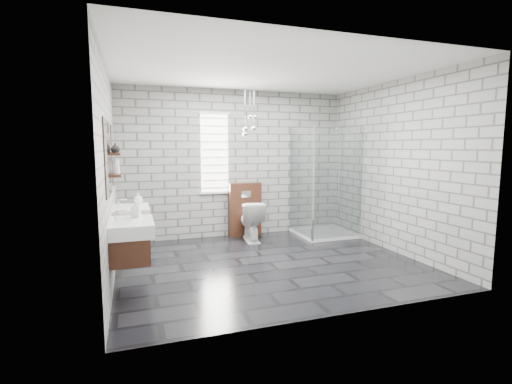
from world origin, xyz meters
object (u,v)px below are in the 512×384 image
cistern_panel (245,209)px  shower_enclosure (322,210)px  vanity_right (128,214)px  toilet (251,221)px  vanity_left (128,229)px

cistern_panel → shower_enclosure: (1.36, -0.52, 0.00)m
cistern_panel → shower_enclosure: 1.45m
shower_enclosure → vanity_right: bearing=-167.5°
vanity_right → toilet: 2.27m
vanity_left → toilet: (2.05, 1.90, -0.40)m
cistern_panel → shower_enclosure: bearing=-20.9°
vanity_right → shower_enclosure: bearing=12.5°
shower_enclosure → toilet: shower_enclosure is taller
vanity_left → cistern_panel: bearing=48.1°
cistern_panel → vanity_left: bearing=-131.9°
vanity_right → toilet: (2.05, 0.89, -0.40)m
vanity_left → shower_enclosure: shower_enclosure is taller
vanity_right → cistern_panel: 2.43m
vanity_right → shower_enclosure: size_ratio=0.77×
vanity_left → vanity_right: size_ratio=1.00×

